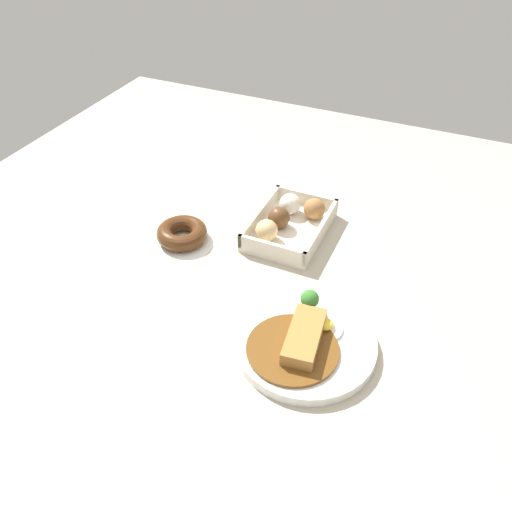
{
  "coord_description": "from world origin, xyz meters",
  "views": [
    {
      "loc": [
        0.66,
        0.28,
        0.68
      ],
      "look_at": [
        -0.06,
        -0.04,
        0.03
      ],
      "focal_mm": 37.3,
      "sensor_mm": 36.0,
      "label": 1
    }
  ],
  "objects": [
    {
      "name": "ground_plane",
      "position": [
        0.0,
        0.0,
        0.0
      ],
      "size": [
        1.6,
        1.6,
        0.0
      ],
      "primitive_type": "plane",
      "color": "#B2A893"
    },
    {
      "name": "donut_box",
      "position": [
        -0.19,
        -0.02,
        0.02
      ],
      "size": [
        0.21,
        0.14,
        0.06
      ],
      "color": "beige",
      "rests_on": "ground_plane"
    },
    {
      "name": "chocolate_ring_donut",
      "position": [
        -0.07,
        -0.21,
        0.02
      ],
      "size": [
        0.14,
        0.14,
        0.04
      ],
      "color": "white",
      "rests_on": "ground_plane"
    },
    {
      "name": "curry_plate",
      "position": [
        0.1,
        0.12,
        0.01
      ],
      "size": [
        0.23,
        0.23,
        0.06
      ],
      "color": "white",
      "rests_on": "ground_plane"
    }
  ]
}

